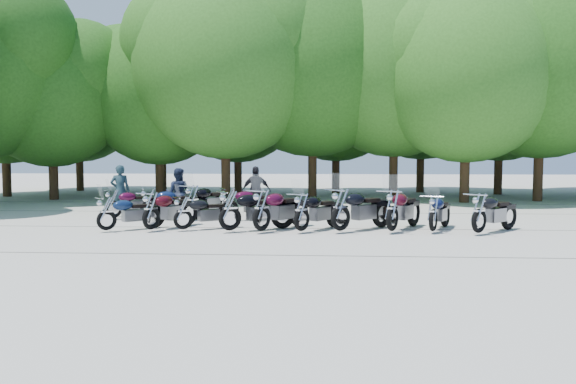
# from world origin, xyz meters

# --- Properties ---
(ground) EXTENTS (90.00, 90.00, 0.00)m
(ground) POSITION_xyz_m (0.00, 0.00, 0.00)
(ground) COLOR #AAA59A
(ground) RESTS_ON ground
(tree_0) EXTENTS (7.50, 7.50, 9.21)m
(tree_0) POSITION_xyz_m (-15.42, 12.98, 5.45)
(tree_0) COLOR #3A2614
(tree_0) RESTS_ON ground
(tree_1) EXTENTS (6.97, 6.97, 8.55)m
(tree_1) POSITION_xyz_m (-12.04, 11.24, 5.06)
(tree_1) COLOR #3A2614
(tree_1) RESTS_ON ground
(tree_2) EXTENTS (7.31, 7.31, 8.97)m
(tree_2) POSITION_xyz_m (-7.25, 12.84, 5.31)
(tree_2) COLOR #3A2614
(tree_2) RESTS_ON ground
(tree_3) EXTENTS (8.70, 8.70, 10.67)m
(tree_3) POSITION_xyz_m (-3.57, 11.24, 6.32)
(tree_3) COLOR #3A2614
(tree_3) RESTS_ON ground
(tree_4) EXTENTS (9.13, 9.13, 11.20)m
(tree_4) POSITION_xyz_m (0.54, 13.09, 6.64)
(tree_4) COLOR #3A2614
(tree_4) RESTS_ON ground
(tree_5) EXTENTS (9.04, 9.04, 11.10)m
(tree_5) POSITION_xyz_m (4.61, 13.20, 6.57)
(tree_5) COLOR #3A2614
(tree_5) RESTS_ON ground
(tree_6) EXTENTS (8.00, 8.00, 9.82)m
(tree_6) POSITION_xyz_m (7.55, 10.82, 5.81)
(tree_6) COLOR #3A2614
(tree_6) RESTS_ON ground
(tree_7) EXTENTS (8.79, 8.79, 10.79)m
(tree_7) POSITION_xyz_m (11.20, 11.78, 6.39)
(tree_7) COLOR #3A2614
(tree_7) RESTS_ON ground
(tree_9) EXTENTS (7.59, 7.59, 9.32)m
(tree_9) POSITION_xyz_m (-13.53, 17.59, 5.52)
(tree_9) COLOR #3A2614
(tree_9) RESTS_ON ground
(tree_10) EXTENTS (7.78, 7.78, 9.55)m
(tree_10) POSITION_xyz_m (-8.29, 16.97, 5.66)
(tree_10) COLOR #3A2614
(tree_10) RESTS_ON ground
(tree_11) EXTENTS (7.56, 7.56, 9.28)m
(tree_11) POSITION_xyz_m (-3.76, 16.43, 5.49)
(tree_11) COLOR #3A2614
(tree_11) RESTS_ON ground
(tree_12) EXTENTS (7.88, 7.88, 9.67)m
(tree_12) POSITION_xyz_m (1.80, 16.47, 5.72)
(tree_12) COLOR #3A2614
(tree_12) RESTS_ON ground
(tree_13) EXTENTS (8.31, 8.31, 10.20)m
(tree_13) POSITION_xyz_m (6.69, 17.47, 6.04)
(tree_13) COLOR #3A2614
(tree_13) RESTS_ON ground
(tree_14) EXTENTS (8.02, 8.02, 9.84)m
(tree_14) POSITION_xyz_m (10.68, 16.09, 5.83)
(tree_14) COLOR #3A2614
(tree_14) RESTS_ON ground
(motorcycle_0) EXTENTS (1.94, 1.82, 1.16)m
(motorcycle_0) POSITION_xyz_m (-5.15, 0.34, 0.58)
(motorcycle_0) COLOR #0E1D3D
(motorcycle_0) RESTS_ON ground
(motorcycle_1) EXTENTS (1.64, 2.37, 1.30)m
(motorcycle_1) POSITION_xyz_m (-3.90, 0.51, 0.65)
(motorcycle_1) COLOR #36070F
(motorcycle_1) RESTS_ON ground
(motorcycle_2) EXTENTS (2.03, 1.65, 1.15)m
(motorcycle_2) POSITION_xyz_m (-3.00, 0.66, 0.58)
(motorcycle_2) COLOR black
(motorcycle_2) RESTS_ON ground
(motorcycle_3) EXTENTS (2.42, 1.96, 1.37)m
(motorcycle_3) POSITION_xyz_m (-1.59, 0.43, 0.68)
(motorcycle_3) COLOR black
(motorcycle_3) RESTS_ON ground
(motorcycle_4) EXTENTS (2.03, 2.49, 1.41)m
(motorcycle_4) POSITION_xyz_m (-0.68, 0.41, 0.71)
(motorcycle_4) COLOR #3B081F
(motorcycle_4) RESTS_ON ground
(motorcycle_5) EXTENTS (1.90, 2.28, 1.30)m
(motorcycle_5) POSITION_xyz_m (0.45, 0.46, 0.65)
(motorcycle_5) COLOR black
(motorcycle_5) RESTS_ON ground
(motorcycle_6) EXTENTS (2.35, 2.34, 1.44)m
(motorcycle_6) POSITION_xyz_m (1.55, 0.53, 0.72)
(motorcycle_6) COLOR black
(motorcycle_6) RESTS_ON ground
(motorcycle_7) EXTENTS (1.84, 2.55, 1.41)m
(motorcycle_7) POSITION_xyz_m (3.01, 0.58, 0.70)
(motorcycle_7) COLOR #3F0815
(motorcycle_7) RESTS_ON ground
(motorcycle_8) EXTENTS (1.51, 2.27, 1.24)m
(motorcycle_8) POSITION_xyz_m (4.17, 0.66, 0.62)
(motorcycle_8) COLOR #0B1234
(motorcycle_8) RESTS_ON ground
(motorcycle_9) EXTENTS (2.16, 2.16, 1.33)m
(motorcycle_9) POSITION_xyz_m (5.36, 0.38, 0.66)
(motorcycle_9) COLOR black
(motorcycle_9) RESTS_ON ground
(motorcycle_10) EXTENTS (1.99, 1.81, 1.17)m
(motorcycle_10) POSITION_xyz_m (-6.07, 3.31, 0.58)
(motorcycle_10) COLOR #3B0824
(motorcycle_10) RESTS_ON ground
(motorcycle_11) EXTENTS (2.32, 1.42, 1.26)m
(motorcycle_11) POSITION_xyz_m (-4.72, 3.04, 0.63)
(motorcycle_11) COLOR #0E1B3F
(motorcycle_11) RESTS_ON ground
(motorcycle_12) EXTENTS (1.77, 2.47, 1.36)m
(motorcycle_12) POSITION_xyz_m (-3.32, 3.25, 0.68)
(motorcycle_12) COLOR black
(motorcycle_12) RESTS_ON ground
(motorcycle_13) EXTENTS (2.32, 1.58, 1.27)m
(motorcycle_13) POSITION_xyz_m (-2.05, 3.08, 0.63)
(motorcycle_13) COLOR #3A0722
(motorcycle_13) RESTS_ON ground
(rider_0) EXTENTS (0.76, 0.59, 1.86)m
(rider_0) POSITION_xyz_m (-6.16, 4.21, 0.93)
(rider_0) COLOR #1B3139
(rider_0) RESTS_ON ground
(rider_1) EXTENTS (0.86, 0.68, 1.75)m
(rider_1) POSITION_xyz_m (-3.98, 3.86, 0.87)
(rider_1) COLOR #1C243C
(rider_1) RESTS_ON ground
(rider_2) EXTENTS (1.09, 0.54, 1.79)m
(rider_2) POSITION_xyz_m (-1.37, 4.92, 0.90)
(rider_2) COLOR black
(rider_2) RESTS_ON ground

